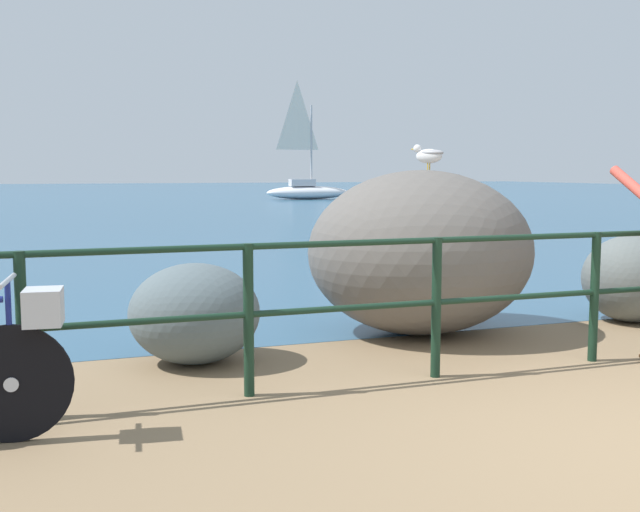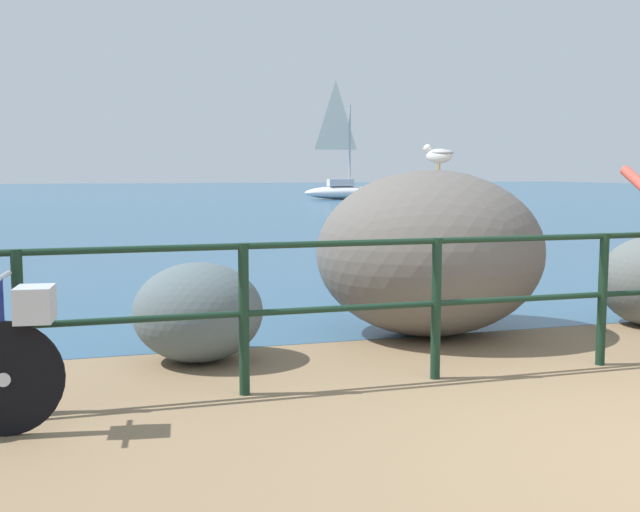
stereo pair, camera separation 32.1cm
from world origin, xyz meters
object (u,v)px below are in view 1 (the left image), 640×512
(breakwater_boulder_left, at_px, (195,313))
(breakwater_boulder_right, at_px, (632,279))
(seagull, at_px, (429,155))
(breakwater_boulder_main, at_px, (421,252))
(sailboat, at_px, (307,186))

(breakwater_boulder_left, xyz_separation_m, breakwater_boulder_right, (4.39, 0.17, 0.04))
(breakwater_boulder_right, relative_size, seagull, 3.04)
(seagull, bearing_deg, breakwater_boulder_main, 65.56)
(seagull, bearing_deg, sailboat, -51.46)
(breakwater_boulder_right, bearing_deg, sailboat, 76.62)
(breakwater_boulder_left, height_order, seagull, seagull)
(seagull, bearing_deg, breakwater_boulder_right, -131.07)
(seagull, height_order, sailboat, sailboat)
(breakwater_boulder_main, distance_m, seagull, 0.89)
(breakwater_boulder_main, relative_size, seagull, 6.60)
(breakwater_boulder_right, bearing_deg, breakwater_boulder_main, 173.90)
(breakwater_boulder_right, distance_m, seagull, 2.48)
(seagull, xyz_separation_m, sailboat, (9.85, 32.12, -0.93))
(sailboat, bearing_deg, seagull, -101.59)
(breakwater_boulder_main, height_order, seagull, seagull)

